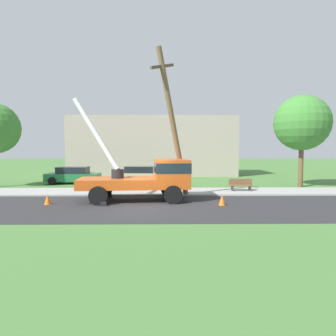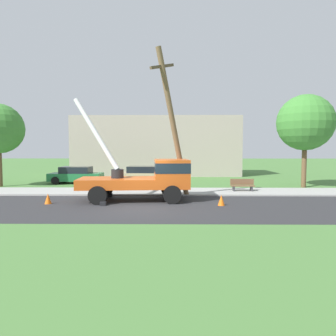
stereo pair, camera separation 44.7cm
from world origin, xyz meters
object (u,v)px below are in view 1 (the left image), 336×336
Objects in this scene: parked_sedan_tan at (140,174)px; roadside_tree_far at (302,123)px; leaning_utility_pole at (173,123)px; traffic_cone_ahead at (222,200)px; utility_truck at (149,176)px; park_bench at (241,185)px; traffic_cone_behind at (48,199)px; parked_sedan_green at (73,175)px.

roadside_tree_far reaches higher than parked_sedan_tan.
leaning_utility_pole is at bearing -72.18° from parked_sedan_tan.
traffic_cone_ahead is 0.13× the size of parked_sedan_tan.
utility_truck is 6.99m from park_bench.
leaning_utility_pole is at bearing -153.04° from park_bench.
utility_truck is 12.37× the size of traffic_cone_ahead.
roadside_tree_far is at bearing 22.88° from traffic_cone_behind.
parked_sedan_green is 13.95m from park_bench.
leaning_utility_pole reaches higher than utility_truck.
roadside_tree_far is at bearing 27.33° from utility_truck.
parked_sedan_green is (-8.22, 7.56, -3.78)m from leaning_utility_pole.
utility_truck reaches higher than traffic_cone_behind.
parked_sedan_green and parked_sedan_tan have the same top height.
roadside_tree_far reaches higher than utility_truck.
leaning_utility_pole is (1.37, 0.84, 3.08)m from utility_truck.
parked_sedan_green is 0.99× the size of parked_sedan_tan.
park_bench is 0.23× the size of roadside_tree_far.
traffic_cone_behind is at bearing -81.16° from parked_sedan_green.
leaning_utility_pole is at bearing 16.72° from traffic_cone_behind.
park_bench is at bearing -153.48° from roadside_tree_far.
park_bench is (12.97, -5.15, -0.25)m from parked_sedan_green.
traffic_cone_behind is 11.03m from parked_sedan_tan.
parked_sedan_green is at bearing 172.17° from roadside_tree_far.
roadside_tree_far is (12.67, -3.17, 4.19)m from parked_sedan_tan.
parked_sedan_green reaches higher than traffic_cone_behind.
leaning_utility_pole is at bearing -42.59° from parked_sedan_green.
parked_sedan_green is at bearing 98.84° from traffic_cone_behind.
leaning_utility_pole is 11.79m from parked_sedan_green.
parked_sedan_tan is at bearing 97.96° from utility_truck.
traffic_cone_ahead is 0.08× the size of roadside_tree_far.
park_bench is at bearing 21.13° from traffic_cone_behind.
utility_truck is at bearing -152.67° from roadside_tree_far.
utility_truck is 9.17m from parked_sedan_tan.
traffic_cone_ahead and traffic_cone_behind have the same top height.
leaning_utility_pole reaches higher than parked_sedan_tan.
parked_sedan_tan is at bearing 6.69° from parked_sedan_green.
leaning_utility_pole is 8.19m from traffic_cone_behind.
traffic_cone_behind is at bearing -111.79° from parked_sedan_tan.
traffic_cone_behind is 0.13× the size of parked_sedan_tan.
utility_truck is 12.37× the size of traffic_cone_behind.
traffic_cone_ahead is 1.00× the size of traffic_cone_behind.
utility_truck is at bearing -82.04° from parked_sedan_tan.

